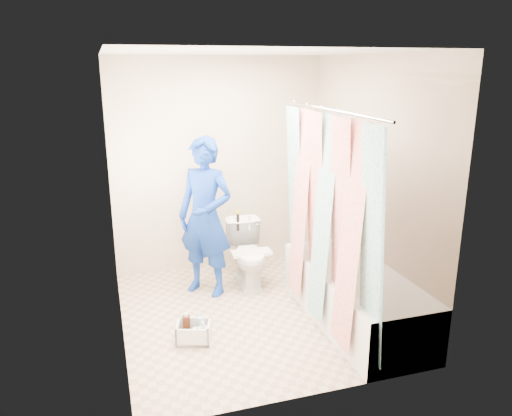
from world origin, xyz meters
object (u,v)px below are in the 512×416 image
object	(u,v)px
plumber	(205,217)
cleaning_caddy	(195,333)
bathtub	(354,295)
toilet	(249,254)

from	to	relation	value
plumber	cleaning_caddy	size ratio (longest dim) A/B	4.79
plumber	bathtub	bearing A→B (deg)	-0.54
bathtub	toilet	xyz separation A→B (m)	(-0.69, 1.09, 0.07)
toilet	plumber	xyz separation A→B (m)	(-0.47, -0.05, 0.47)
bathtub	plumber	distance (m)	1.65
bathtub	plumber	bearing A→B (deg)	137.91
toilet	plumber	distance (m)	0.67
toilet	cleaning_caddy	world-z (taller)	toilet
plumber	cleaning_caddy	bearing A→B (deg)	-66.66
bathtub	toilet	distance (m)	1.29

